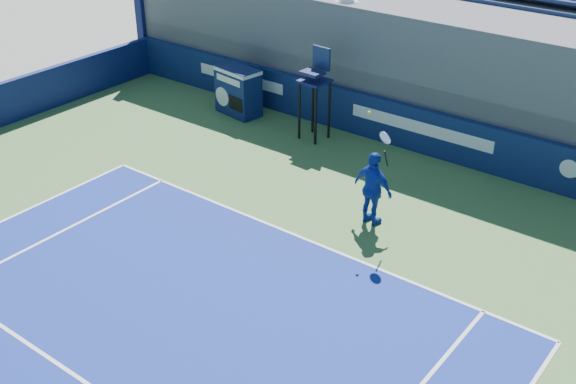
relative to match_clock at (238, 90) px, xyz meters
The scene contains 5 objects.
back_hoarding 5.46m from the match_clock, ahead, with size 20.40×0.21×1.20m.
match_clock is the anchor object (origin of this frame).
umpire_chair 2.83m from the match_clock, ahead, with size 0.75×0.75×2.48m.
tennis_player 6.91m from the match_clock, 24.77° to the right, with size 1.03×0.57×2.57m.
stadium_seating 6.23m from the match_clock, 28.92° to the left, with size 21.00×4.05×4.40m.
Camera 1 is at (7.58, 1.60, 8.10)m, focal length 45.00 mm.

